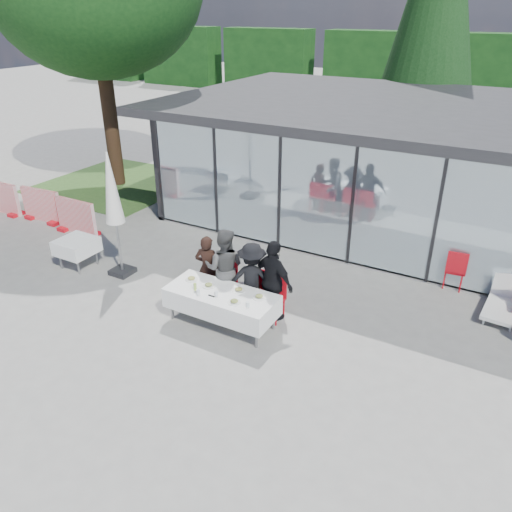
{
  "coord_description": "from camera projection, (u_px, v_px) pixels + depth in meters",
  "views": [
    {
      "loc": [
        4.47,
        -6.83,
        5.84
      ],
      "look_at": [
        -0.03,
        1.2,
        1.21
      ],
      "focal_mm": 35.0,
      "sensor_mm": 36.0,
      "label": 1
    }
  ],
  "objects": [
    {
      "name": "plate_d",
      "position": [
        259.0,
        297.0,
        9.69
      ],
      "size": [
        0.26,
        0.26,
        0.07
      ],
      "color": "white",
      "rests_on": "dining_table"
    },
    {
      "name": "folded_eyeglasses",
      "position": [
        211.0,
        296.0,
        9.75
      ],
      "size": [
        0.14,
        0.03,
        0.01
      ],
      "primitive_type": "cube",
      "color": "black",
      "rests_on": "dining_table"
    },
    {
      "name": "pavilion",
      "position": [
        435.0,
        148.0,
        14.42
      ],
      "size": [
        14.8,
        8.8,
        3.44
      ],
      "color": "gray",
      "rests_on": "ground"
    },
    {
      "name": "diner_chair_b",
      "position": [
        226.0,
        281.0,
        10.72
      ],
      "size": [
        0.44,
        0.44,
        0.97
      ],
      "color": "red",
      "rests_on": "ground"
    },
    {
      "name": "construction_barriers",
      "position": [
        5.0,
        199.0,
        15.56
      ],
      "size": [
        7.8,
        0.6,
        1.0
      ],
      "color": "red",
      "rests_on": "ground"
    },
    {
      "name": "spare_chair_b",
      "position": [
        456.0,
        268.0,
        11.24
      ],
      "size": [
        0.48,
        0.48,
        0.97
      ],
      "color": "red",
      "rests_on": "ground"
    },
    {
      "name": "diner_chair_a",
      "position": [
        210.0,
        276.0,
        10.91
      ],
      "size": [
        0.44,
        0.44,
        0.97
      ],
      "color": "red",
      "rests_on": "ground"
    },
    {
      "name": "plate_c",
      "position": [
        239.0,
        290.0,
        9.93
      ],
      "size": [
        0.26,
        0.26,
        0.07
      ],
      "color": "white",
      "rests_on": "dining_table"
    },
    {
      "name": "diner_chair_c",
      "position": [
        253.0,
        289.0,
        10.43
      ],
      "size": [
        0.44,
        0.44,
        0.97
      ],
      "color": "red",
      "rests_on": "ground"
    },
    {
      "name": "juice_bottle",
      "position": [
        195.0,
        287.0,
        9.93
      ],
      "size": [
        0.06,
        0.06,
        0.15
      ],
      "primitive_type": "cylinder",
      "color": "#96B94D",
      "rests_on": "dining_table"
    },
    {
      "name": "diner_d",
      "position": [
        273.0,
        281.0,
        10.02
      ],
      "size": [
        1.3,
        1.3,
        1.76
      ],
      "primitive_type": "imported",
      "rotation": [
        0.0,
        0.0,
        2.82
      ],
      "color": "black",
      "rests_on": "ground"
    },
    {
      "name": "diner_chair_d",
      "position": [
        274.0,
        295.0,
        10.22
      ],
      "size": [
        0.44,
        0.44,
        0.97
      ],
      "color": "red",
      "rests_on": "ground"
    },
    {
      "name": "plate_a",
      "position": [
        192.0,
        279.0,
        10.33
      ],
      "size": [
        0.26,
        0.26,
        0.07
      ],
      "color": "white",
      "rests_on": "dining_table"
    },
    {
      "name": "diner_b",
      "position": [
        224.0,
        268.0,
        10.52
      ],
      "size": [
        1.1,
        1.1,
        1.76
      ],
      "primitive_type": "imported",
      "rotation": [
        0.0,
        0.0,
        3.49
      ],
      "color": "#4F4F4F",
      "rests_on": "ground"
    },
    {
      "name": "treeline",
      "position": [
        435.0,
        70.0,
        31.6
      ],
      "size": [
        62.5,
        2.0,
        4.4
      ],
      "color": "black",
      "rests_on": "ground"
    },
    {
      "name": "spare_table_left",
      "position": [
        77.0,
        246.0,
        12.22
      ],
      "size": [
        0.86,
        0.86,
        0.74
      ],
      "color": "white",
      "rests_on": "ground"
    },
    {
      "name": "plate_extra",
      "position": [
        234.0,
        302.0,
        9.53
      ],
      "size": [
        0.26,
        0.26,
        0.07
      ],
      "color": "white",
      "rests_on": "dining_table"
    },
    {
      "name": "lounger",
      "position": [
        503.0,
        301.0,
        10.53
      ],
      "size": [
        0.69,
        1.37,
        0.72
      ],
      "color": "white",
      "rests_on": "ground"
    },
    {
      "name": "diner_a",
      "position": [
        208.0,
        268.0,
        10.77
      ],
      "size": [
        0.68,
        0.68,
        1.52
      ],
      "primitive_type": "imported",
      "rotation": [
        0.0,
        0.0,
        3.4
      ],
      "color": "black",
      "rests_on": "ground"
    },
    {
      "name": "drinking_glasses",
      "position": [
        220.0,
        297.0,
        9.64
      ],
      "size": [
        1.15,
        0.19,
        0.1
      ],
      "color": "silver",
      "rests_on": "dining_table"
    },
    {
      "name": "grass_patch",
      "position": [
        119.0,
        183.0,
        18.28
      ],
      "size": [
        5.0,
        5.0,
        0.02
      ],
      "primitive_type": "cube",
      "color": "#385926",
      "rests_on": "ground"
    },
    {
      "name": "ground",
      "position": [
        228.0,
        334.0,
        9.9
      ],
      "size": [
        90.0,
        90.0,
        0.0
      ],
      "primitive_type": "plane",
      "color": "gray",
      "rests_on": "ground"
    },
    {
      "name": "conifer_tree",
      "position": [
        437.0,
        1.0,
        17.12
      ],
      "size": [
        4.0,
        4.0,
        10.5
      ],
      "color": "#382316",
      "rests_on": "ground"
    },
    {
      "name": "plate_b",
      "position": [
        209.0,
        285.0,
        10.08
      ],
      "size": [
        0.26,
        0.26,
        0.07
      ],
      "color": "white",
      "rests_on": "dining_table"
    },
    {
      "name": "market_umbrella",
      "position": [
        112.0,
        197.0,
        11.26
      ],
      "size": [
        0.5,
        0.5,
        3.0
      ],
      "color": "black",
      "rests_on": "ground"
    },
    {
      "name": "diner_c",
      "position": [
        252.0,
        279.0,
        10.27
      ],
      "size": [
        1.32,
        1.32,
        1.6
      ],
      "primitive_type": "imported",
      "rotation": [
        0.0,
        0.0,
        3.49
      ],
      "color": "black",
      "rests_on": "ground"
    },
    {
      "name": "dining_table",
      "position": [
        221.0,
        301.0,
        9.98
      ],
      "size": [
        2.26,
        0.96,
        0.75
      ],
      "color": "white",
      "rests_on": "ground"
    }
  ]
}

